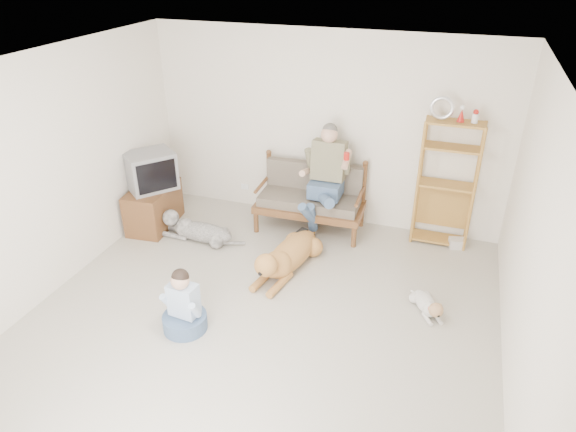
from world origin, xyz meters
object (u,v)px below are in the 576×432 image
at_px(loveseat, 311,196).
at_px(tv_stand, 153,207).
at_px(etagere, 446,183).
at_px(golden_retriever, 286,257).

bearing_deg(loveseat, tv_stand, -164.14).
bearing_deg(etagere, golden_retriever, -142.34).
bearing_deg(golden_retriever, tv_stand, 178.16).
bearing_deg(etagere, loveseat, -174.43).
bearing_deg(golden_retriever, loveseat, 102.18).
bearing_deg(loveseat, etagere, 3.58).
height_order(etagere, golden_retriever, etagere).
relative_size(loveseat, golden_retriever, 0.95).
relative_size(etagere, golden_retriever, 1.25).
distance_m(loveseat, etagere, 1.83).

